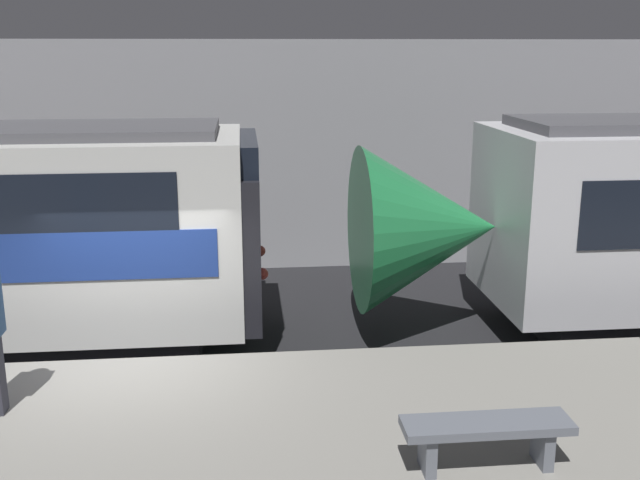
% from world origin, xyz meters
% --- Properties ---
extents(ground_plane, '(120.00, 120.00, 0.00)m').
position_xyz_m(ground_plane, '(0.00, 0.00, 0.00)').
color(ground_plane, black).
extents(station_rear_barrier, '(50.00, 0.15, 4.74)m').
position_xyz_m(station_rear_barrier, '(0.00, 6.90, 2.37)').
color(station_rear_barrier, '#939399').
rests_on(station_rear_barrier, ground).
extents(platform_bench, '(1.50, 0.40, 0.45)m').
position_xyz_m(platform_bench, '(3.53, -2.78, 1.30)').
color(platform_bench, slate).
rests_on(platform_bench, platform).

